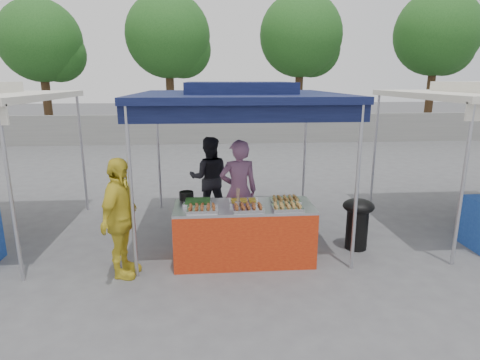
{
  "coord_description": "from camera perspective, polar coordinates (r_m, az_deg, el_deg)",
  "views": [
    {
      "loc": [
        -0.49,
        -5.58,
        2.62
      ],
      "look_at": [
        0.0,
        0.6,
        1.05
      ],
      "focal_mm": 30.0,
      "sensor_mm": 36.0,
      "label": 1
    }
  ],
  "objects": [
    {
      "name": "ground_plane",
      "position": [
        6.18,
        0.45,
        -10.86
      ],
      "size": [
        80.0,
        80.0,
        0.0
      ],
      "primitive_type": "plane",
      "color": "#565659"
    },
    {
      "name": "back_wall",
      "position": [
        16.71,
        -2.85,
        7.27
      ],
      "size": [
        40.0,
        0.25,
        1.2
      ],
      "primitive_type": "cube",
      "color": "gray",
      "rests_on": "ground_plane"
    },
    {
      "name": "main_canopy",
      "position": [
        6.57,
        -0.26,
        12.03
      ],
      "size": [
        3.2,
        3.2,
        2.57
      ],
      "color": "#B5B4BC",
      "rests_on": "ground_plane"
    },
    {
      "name": "tree_0",
      "position": [
        19.74,
        -26.03,
        16.92
      ],
      "size": [
        3.49,
        3.42,
        5.88
      ],
      "color": "#3E2A18",
      "rests_on": "ground_plane"
    },
    {
      "name": "tree_1",
      "position": [
        18.69,
        -9.71,
        19.11
      ],
      "size": [
        3.67,
        3.64,
        6.25
      ],
      "color": "#3E2A18",
      "rests_on": "ground_plane"
    },
    {
      "name": "tree_2",
      "position": [
        19.39,
        9.03,
        19.19
      ],
      "size": [
        3.73,
        3.7,
        6.37
      ],
      "color": "#3E2A18",
      "rests_on": "ground_plane"
    },
    {
      "name": "tree_3",
      "position": [
        21.47,
        26.44,
        17.76
      ],
      "size": [
        3.81,
        3.8,
        6.53
      ],
      "color": "#3E2A18",
      "rests_on": "ground_plane"
    },
    {
      "name": "vendor_table",
      "position": [
        5.92,
        0.54,
        -7.54
      ],
      "size": [
        2.0,
        0.8,
        0.85
      ],
      "color": "#BA2E10",
      "rests_on": "ground_plane"
    },
    {
      "name": "food_tray_fl",
      "position": [
        5.54,
        -5.4,
        -4.12
      ],
      "size": [
        0.42,
        0.3,
        0.07
      ],
      "color": "silver",
      "rests_on": "vendor_table"
    },
    {
      "name": "food_tray_fm",
      "position": [
        5.55,
        1.16,
        -4.04
      ],
      "size": [
        0.42,
        0.3,
        0.07
      ],
      "color": "silver",
      "rests_on": "vendor_table"
    },
    {
      "name": "food_tray_fr",
      "position": [
        5.62,
        6.73,
        -3.87
      ],
      "size": [
        0.42,
        0.3,
        0.07
      ],
      "color": "silver",
      "rests_on": "vendor_table"
    },
    {
      "name": "food_tray_bl",
      "position": [
        5.83,
        -6.02,
        -3.18
      ],
      "size": [
        0.42,
        0.3,
        0.07
      ],
      "color": "silver",
      "rests_on": "vendor_table"
    },
    {
      "name": "food_tray_bm",
      "position": [
        5.84,
        0.51,
        -3.08
      ],
      "size": [
        0.42,
        0.3,
        0.07
      ],
      "color": "silver",
      "rests_on": "vendor_table"
    },
    {
      "name": "food_tray_br",
      "position": [
        5.94,
        6.47,
        -2.88
      ],
      "size": [
        0.42,
        0.3,
        0.07
      ],
      "color": "silver",
      "rests_on": "vendor_table"
    },
    {
      "name": "cooking_pot",
      "position": [
        6.08,
        -7.62,
        -2.24
      ],
      "size": [
        0.21,
        0.21,
        0.12
      ],
      "primitive_type": "cylinder",
      "color": "black",
      "rests_on": "vendor_table"
    },
    {
      "name": "skewer_cup",
      "position": [
        5.62,
        -0.29,
        -3.58
      ],
      "size": [
        0.08,
        0.08,
        0.1
      ],
      "primitive_type": "cylinder",
      "color": "#B5B4BC",
      "rests_on": "vendor_table"
    },
    {
      "name": "wok_burner",
      "position": [
        6.56,
        16.38,
        -5.39
      ],
      "size": [
        0.49,
        0.49,
        0.82
      ],
      "rotation": [
        0.0,
        0.0,
        0.43
      ],
      "color": "black",
      "rests_on": "ground_plane"
    },
    {
      "name": "crate_left",
      "position": [
        6.62,
        -3.75,
        -7.73
      ],
      "size": [
        0.5,
        0.35,
        0.3
      ],
      "primitive_type": "cube",
      "color": "#132D9C",
      "rests_on": "ground_plane"
    },
    {
      "name": "crate_right",
      "position": [
        6.58,
        2.35,
        -7.8
      ],
      "size": [
        0.52,
        0.36,
        0.31
      ],
      "primitive_type": "cube",
      "color": "#132D9C",
      "rests_on": "ground_plane"
    },
    {
      "name": "crate_stacked",
      "position": [
        6.47,
        2.38,
        -5.29
      ],
      "size": [
        0.5,
        0.35,
        0.3
      ],
      "primitive_type": "cube",
      "color": "#132D9C",
      "rests_on": "crate_right"
    },
    {
      "name": "vendor_woman",
      "position": [
        6.51,
        -0.2,
        -1.61
      ],
      "size": [
        0.65,
        0.46,
        1.69
      ],
      "primitive_type": "imported",
      "rotation": [
        0.0,
        0.0,
        3.24
      ],
      "color": "#845477",
      "rests_on": "ground_plane"
    },
    {
      "name": "helper_man",
      "position": [
        7.67,
        -4.4,
        0.33
      ],
      "size": [
        0.78,
        0.61,
        1.57
      ],
      "primitive_type": "imported",
      "rotation": [
        0.0,
        0.0,
        3.12
      ],
      "color": "black",
      "rests_on": "ground_plane"
    },
    {
      "name": "customer_person",
      "position": [
        5.57,
        -16.68,
        -5.27
      ],
      "size": [
        0.59,
        1.02,
        1.64
      ],
      "primitive_type": "imported",
      "rotation": [
        0.0,
        0.0,
        1.36
      ],
      "color": "gold",
      "rests_on": "ground_plane"
    }
  ]
}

